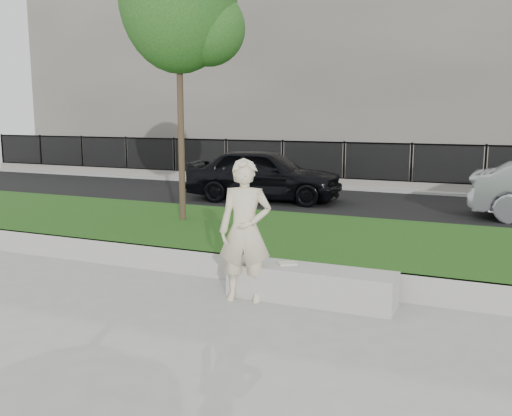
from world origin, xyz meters
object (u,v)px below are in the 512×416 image
at_px(stone_bench, 311,284).
at_px(man, 245,231).
at_px(young_tree, 183,0).
at_px(car_dark, 264,174).
at_px(book, 287,263).

height_order(stone_bench, man, man).
relative_size(young_tree, car_dark, 1.32).
xyz_separation_m(book, young_tree, (-3.21, 2.76, 4.22)).
xyz_separation_m(stone_bench, car_dark, (-3.97, 7.85, 0.57)).
bearing_deg(stone_bench, car_dark, 116.80).
xyz_separation_m(stone_bench, book, (-0.36, 0.04, 0.25)).
xyz_separation_m(stone_bench, young_tree, (-3.57, 2.79, 4.47)).
bearing_deg(young_tree, car_dark, 94.50).
relative_size(stone_bench, man, 1.18).
relative_size(man, car_dark, 0.44).
xyz_separation_m(man, young_tree, (-2.72, 3.11, 3.72)).
relative_size(book, car_dark, 0.06).
xyz_separation_m(book, car_dark, (-3.61, 7.82, 0.32)).
height_order(man, young_tree, young_tree).
bearing_deg(car_dark, book, -161.16).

